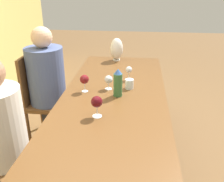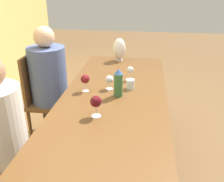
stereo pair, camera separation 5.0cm
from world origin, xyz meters
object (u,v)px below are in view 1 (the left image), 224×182
(wine_glass_3, at_px, (109,80))
(person_near, at_px, (2,135))
(vase, at_px, (117,49))
(wine_glass_1, at_px, (129,70))
(water_bottle, at_px, (118,83))
(wine_glass_2, at_px, (84,80))
(water_tumbler, at_px, (129,84))
(wine_glass_0, at_px, (97,102))
(chair_far, at_px, (42,97))
(person_far, at_px, (48,84))

(wine_glass_3, xyz_separation_m, person_near, (-0.66, 0.69, -0.20))
(vase, distance_m, wine_glass_1, 0.66)
(water_bottle, relative_size, wine_glass_2, 1.57)
(water_tumbler, height_order, wine_glass_3, wine_glass_3)
(water_bottle, distance_m, wine_glass_0, 0.39)
(wine_glass_1, height_order, chair_far, chair_far)
(water_bottle, relative_size, wine_glass_3, 1.89)
(wine_glass_3, bearing_deg, chair_far, 68.92)
(water_bottle, relative_size, wine_glass_1, 1.76)
(water_bottle, xyz_separation_m, wine_glass_3, (0.13, 0.10, -0.03))
(water_bottle, relative_size, person_near, 0.19)
(water_tumbler, distance_m, person_near, 1.13)
(wine_glass_2, xyz_separation_m, person_far, (0.38, 0.48, -0.22))
(wine_glass_0, bearing_deg, wine_glass_2, 23.18)
(vase, distance_m, wine_glass_3, 0.88)
(water_bottle, distance_m, chair_far, 1.05)
(wine_glass_0, relative_size, wine_glass_1, 1.16)
(wine_glass_0, height_order, chair_far, chair_far)
(wine_glass_0, distance_m, wine_glass_3, 0.50)
(person_far, bearing_deg, wine_glass_2, -127.96)
(wine_glass_2, distance_m, person_far, 0.65)
(wine_glass_1, bearing_deg, vase, 15.98)
(chair_far, bearing_deg, vase, -53.04)
(vase, distance_m, person_near, 1.70)
(water_bottle, distance_m, person_near, 0.97)
(vase, relative_size, chair_far, 0.28)
(person_near, distance_m, person_far, 0.96)
(wine_glass_3, xyz_separation_m, person_far, (0.30, 0.68, -0.19))
(wine_glass_3, bearing_deg, wine_glass_0, 177.67)
(chair_far, height_order, person_near, person_near)
(wine_glass_1, relative_size, wine_glass_2, 0.89)
(water_tumbler, height_order, chair_far, chair_far)
(wine_glass_3, bearing_deg, person_far, 66.40)
(wine_glass_0, xyz_separation_m, wine_glass_2, (0.42, 0.18, -0.00))
(person_near, relative_size, person_far, 0.99)
(water_bottle, bearing_deg, vase, 6.09)
(wine_glass_3, xyz_separation_m, chair_far, (0.30, 0.78, -0.35))
(water_bottle, bearing_deg, wine_glass_3, 35.73)
(water_bottle, distance_m, vase, 1.02)
(wine_glass_2, height_order, person_far, person_far)
(water_bottle, bearing_deg, water_tumbler, -27.79)
(water_bottle, bearing_deg, wine_glass_1, -10.77)
(vase, height_order, person_far, person_far)
(water_bottle, height_order, wine_glass_3, water_bottle)
(wine_glass_3, bearing_deg, wine_glass_1, -34.40)
(chair_far, relative_size, person_near, 0.78)
(water_tumbler, bearing_deg, wine_glass_3, 100.82)
(wine_glass_2, bearing_deg, wine_glass_3, -69.05)
(water_tumbler, relative_size, person_far, 0.07)
(water_tumbler, height_order, wine_glass_2, wine_glass_2)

